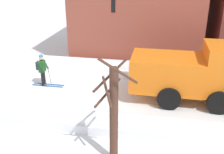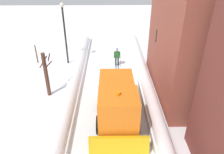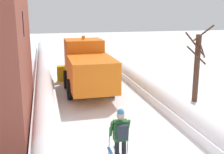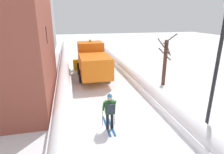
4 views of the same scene
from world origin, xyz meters
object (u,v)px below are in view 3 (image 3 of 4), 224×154
Objects in this scene: skier at (121,134)px; bare_tree_near at (197,66)px; plow_truck at (88,67)px; traffic_light_pole at (21,49)px.

skier is 0.46× the size of bare_tree_near.
skier is 7.37m from bare_tree_near.
bare_tree_near reaches higher than plow_truck.
plow_truck is at bearing 55.18° from traffic_light_pole.
traffic_light_pole is (-2.89, 3.41, 2.20)m from skier.
skier is (-0.28, -7.97, -0.48)m from plow_truck.
plow_truck is at bearing 149.50° from bare_tree_near.
skier is at bearing -137.28° from bare_tree_near.
traffic_light_pole is 1.16× the size of bare_tree_near.
plow_truck reaches higher than skier.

